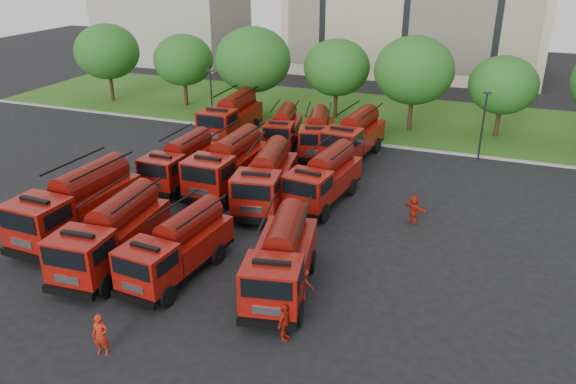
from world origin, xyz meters
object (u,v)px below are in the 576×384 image
Objects in this scene: fire_truck_11 at (354,136)px; firefighter_4 at (225,207)px; fire_truck_1 at (113,234)px; firefighter_2 at (285,339)px; firefighter_0 at (104,353)px; fire_truck_3 at (282,258)px; fire_truck_10 at (317,133)px; fire_truck_6 at (266,178)px; firefighter_1 at (114,274)px; fire_truck_8 at (231,117)px; fire_truck_0 at (77,203)px; fire_truck_4 at (181,161)px; fire_truck_2 at (178,246)px; firefighter_3 at (302,299)px; fire_truck_9 at (283,128)px; firefighter_5 at (413,223)px; fire_truck_7 at (324,178)px; fire_truck_5 at (228,164)px.

firefighter_4 is at bearing -107.88° from fire_truck_11.
fire_truck_1 is 0.98× the size of fire_truck_11.
firefighter_0 is at bearing 124.93° from firefighter_2.
fire_truck_1 is at bearing 108.42° from firefighter_0.
fire_truck_1 is 10.39m from firefighter_2.
fire_truck_3 is 4.20× the size of firefighter_0.
fire_truck_1 is 1.07× the size of fire_truck_10.
fire_truck_3 is 9.47m from fire_truck_6.
fire_truck_1 reaches higher than firefighter_1.
fire_truck_8 is 10.67m from fire_truck_11.
fire_truck_0 is 1.19× the size of fire_truck_4.
fire_truck_10 is at bearing 74.01° from fire_truck_1.
fire_truck_2 reaches higher than firefighter_3.
firefighter_0 is at bearing -96.09° from fire_truck_9.
firefighter_5 is at bearing 38.47° from firefighter_1.
fire_truck_9 is at bearing 99.72° from fire_truck_3.
fire_truck_9 is at bearing -55.03° from firefighter_4.
fire_truck_2 is at bearing 73.47° from firefighter_5.
fire_truck_3 is 20.37m from fire_truck_9.
fire_truck_10 reaches higher than firefighter_2.
fire_truck_10 reaches higher than firefighter_4.
fire_truck_4 reaches higher than firefighter_0.
fire_truck_7 is at bearing -42.52° from fire_truck_8.
fire_truck_0 is 7.46m from fire_truck_2.
fire_truck_4 is 15.46m from firefighter_5.
fire_truck_6 is 4.74× the size of firefighter_3.
fire_truck_9 is 3.79× the size of firefighter_0.
fire_truck_6 is 4.39× the size of firefighter_0.
fire_truck_3 reaches higher than firefighter_2.
fire_truck_0 is at bearing -92.13° from fire_truck_8.
firefighter_0 is at bearing 128.04° from firefighter_4.
fire_truck_11 is at bearing -7.62° from fire_truck_8.
firefighter_4 is (5.55, -12.42, -1.75)m from fire_truck_8.
fire_truck_9 is (-6.22, 9.08, -0.15)m from fire_truck_7.
fire_truck_10 is at bearing -22.00° from fire_truck_9.
fire_truck_5 reaches higher than firefighter_0.
fire_truck_11 is at bearing 84.49° from fire_truck_2.
fire_truck_1 is 0.97× the size of fire_truck_8.
fire_truck_11 reaches higher than firefighter_0.
fire_truck_0 is 4.80× the size of firefighter_1.
fire_truck_5 reaches higher than firefighter_4.
firefighter_3 is (13.45, -1.65, -1.82)m from fire_truck_0.
fire_truck_2 is at bearing 0.86° from fire_truck_1.
fire_truck_3 is at bearing -80.55° from fire_truck_9.
firefighter_2 is (2.88, -21.67, -1.70)m from fire_truck_11.
fire_truck_4 reaches higher than firefighter_3.
fire_truck_6 is at bearing -148.37° from fire_truck_7.
firefighter_3 is at bearing -67.94° from fire_truck_6.
fire_truck_5 is (3.37, 0.20, 0.20)m from fire_truck_4.
fire_truck_5 is 1.06× the size of fire_truck_7.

